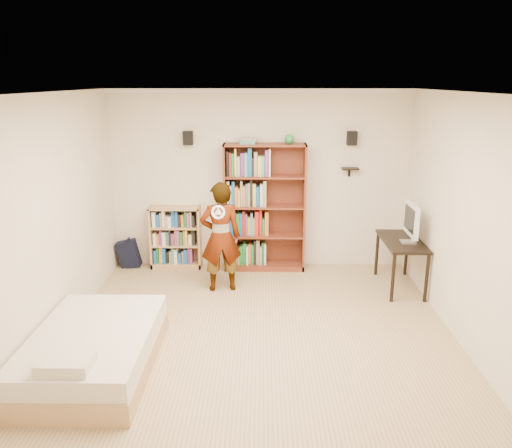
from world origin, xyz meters
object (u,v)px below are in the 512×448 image
Objects in this scene: computer_desk at (400,264)px; daybed at (93,345)px; low_bookshelf at (176,237)px; person at (221,237)px; tall_bookshelf at (265,208)px.

daybed is (-3.62, -2.11, -0.09)m from computer_desk.
daybed is (-0.36, -2.88, -0.22)m from low_bookshelf.
person is (-2.50, -0.09, 0.41)m from computer_desk.
tall_bookshelf reaches higher than low_bookshelf.
tall_bookshelf is 2.12m from computer_desk.
tall_bookshelf reaches higher than computer_desk.
low_bookshelf is at bearing -58.46° from person.
low_bookshelf is (-1.37, 0.03, -0.48)m from tall_bookshelf.
computer_desk is (3.26, -0.76, -0.13)m from low_bookshelf.
person reaches higher than computer_desk.
daybed is at bearing -97.06° from low_bookshelf.
tall_bookshelf is 1.88× the size of computer_desk.
tall_bookshelf is at bearing -1.37° from low_bookshelf.
person reaches higher than low_bookshelf.
daybed is 1.17× the size of person.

